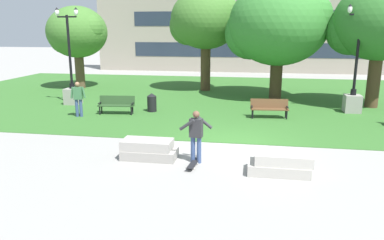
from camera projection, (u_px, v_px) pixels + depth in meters
ground_plane at (233, 144)px, 14.07m from camera, size 140.00×140.00×0.00m
grass_lawn at (243, 97)px, 23.65m from camera, size 40.00×20.00×0.02m
concrete_block_center at (149, 150)px, 12.41m from camera, size 1.80×0.90×0.64m
concrete_block_left at (280, 164)px, 11.09m from camera, size 1.85×0.90×0.64m
person_skateboarder at (196, 134)px, 11.85m from camera, size 1.03×0.54×1.71m
skateboard at (193, 164)px, 11.71m from camera, size 0.29×1.03×0.14m
park_bench_near_left at (269, 107)px, 17.99m from camera, size 1.84×0.67×0.90m
park_bench_near_right at (117, 104)px, 18.85m from camera, size 1.84×0.71×0.90m
lamp_post_left at (72, 85)px, 21.15m from camera, size 1.32×0.80×5.32m
lamp_post_center at (353, 91)px, 19.06m from camera, size 1.32×0.80×5.37m
tree_near_right at (77, 33)px, 26.40m from camera, size 4.42×4.21×5.77m
tree_near_left at (277, 24)px, 22.17m from camera, size 6.20×5.90×7.03m
tree_far_left at (379, 23)px, 19.57m from camera, size 5.04×4.80×6.62m
tree_far_right at (205, 20)px, 25.17m from camera, size 4.97×4.73×6.85m
trash_bin at (152, 102)px, 19.38m from camera, size 0.49×0.49×0.96m
person_bystander_near_lawn at (78, 97)px, 18.12m from camera, size 0.71×0.30×1.71m
building_facade_distant at (253, 17)px, 36.22m from camera, size 31.43×1.03×10.76m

